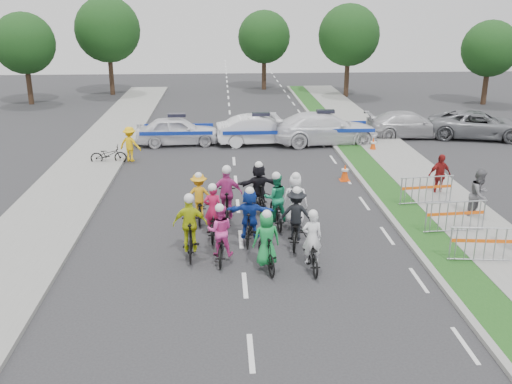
{
  "coord_description": "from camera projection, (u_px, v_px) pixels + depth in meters",
  "views": [
    {
      "loc": [
        -0.51,
        -13.23,
        7.03
      ],
      "look_at": [
        0.55,
        4.29,
        1.1
      ],
      "focal_mm": 40.0,
      "sensor_mm": 36.0,
      "label": 1
    }
  ],
  "objects": [
    {
      "name": "rider_8",
      "position": [
        276.0,
        206.0,
        18.5
      ],
      "size": [
        0.83,
        1.88,
        1.86
      ],
      "rotation": [
        0.0,
        0.0,
        3.24
      ],
      "color": "black",
      "rests_on": "ground"
    },
    {
      "name": "rider_5",
      "position": [
        250.0,
        219.0,
        17.17
      ],
      "size": [
        1.49,
        1.77,
        1.81
      ],
      "rotation": [
        0.0,
        0.0,
        2.99
      ],
      "color": "black",
      "rests_on": "ground"
    },
    {
      "name": "rider_4",
      "position": [
        296.0,
        222.0,
        17.04
      ],
      "size": [
        1.13,
        1.92,
        1.87
      ],
      "rotation": [
        0.0,
        0.0,
        2.95
      ],
      "color": "black",
      "rests_on": "ground"
    },
    {
      "name": "barrier_2",
      "position": [
        426.0,
        191.0,
        20.27
      ],
      "size": [
        2.04,
        0.73,
        1.12
      ],
      "primitive_type": null,
      "rotation": [
        0.0,
        0.0,
        0.12
      ],
      "color": "#A5A8AD",
      "rests_on": "ground"
    },
    {
      "name": "rider_2",
      "position": [
        220.0,
        239.0,
        16.02
      ],
      "size": [
        0.74,
        1.72,
        1.73
      ],
      "rotation": [
        0.0,
        0.0,
        3.11
      ],
      "color": "black",
      "rests_on": "ground"
    },
    {
      "name": "police_car_2",
      "position": [
        325.0,
        128.0,
        29.11
      ],
      "size": [
        5.66,
        2.72,
        1.59
      ],
      "primitive_type": "imported",
      "rotation": [
        0.0,
        0.0,
        1.66
      ],
      "color": "white",
      "rests_on": "ground"
    },
    {
      "name": "tree_3",
      "position": [
        108.0,
        30.0,
        42.97
      ],
      "size": [
        4.9,
        4.9,
        7.35
      ],
      "color": "#382619",
      "rests_on": "ground"
    },
    {
      "name": "barrier_0",
      "position": [
        485.0,
        246.0,
        15.77
      ],
      "size": [
        2.04,
        0.73,
        1.12
      ],
      "primitive_type": null,
      "rotation": [
        0.0,
        0.0,
        -0.11
      ],
      "color": "#A5A8AD",
      "rests_on": "ground"
    },
    {
      "name": "civilian_sedan",
      "position": [
        409.0,
        125.0,
        30.53
      ],
      "size": [
        4.72,
        1.94,
        1.37
      ],
      "primitive_type": "imported",
      "rotation": [
        0.0,
        0.0,
        1.57
      ],
      "color": "#B7B7BC",
      "rests_on": "ground"
    },
    {
      "name": "tree_1",
      "position": [
        349.0,
        35.0,
        42.22
      ],
      "size": [
        4.55,
        4.55,
        6.82
      ],
      "color": "#382619",
      "rests_on": "ground"
    },
    {
      "name": "tree_0",
      "position": [
        24.0,
        43.0,
        39.12
      ],
      "size": [
        4.2,
        4.2,
        6.3
      ],
      "color": "#382619",
      "rests_on": "ground"
    },
    {
      "name": "curb_right",
      "position": [
        385.0,
        211.0,
        19.79
      ],
      "size": [
        0.2,
        60.0,
        0.12
      ],
      "primitive_type": "cube",
      "color": "gray",
      "rests_on": "ground"
    },
    {
      "name": "rider_7",
      "position": [
        295.0,
        206.0,
        18.27
      ],
      "size": [
        0.85,
        1.86,
        1.91
      ],
      "rotation": [
        0.0,
        0.0,
        3.03
      ],
      "color": "black",
      "rests_on": "ground"
    },
    {
      "name": "rider_3",
      "position": [
        191.0,
        232.0,
        16.25
      ],
      "size": [
        0.98,
        1.85,
        1.94
      ],
      "rotation": [
        0.0,
        0.0,
        3.15
      ],
      "color": "black",
      "rests_on": "ground"
    },
    {
      "name": "marshal_hiviz",
      "position": [
        130.0,
        144.0,
        25.92
      ],
      "size": [
        1.18,
        0.93,
        1.6
      ],
      "primitive_type": "imported",
      "rotation": [
        0.0,
        0.0,
        2.77
      ],
      "color": "yellow",
      "rests_on": "ground"
    },
    {
      "name": "rider_6",
      "position": [
        213.0,
        219.0,
        17.59
      ],
      "size": [
        0.7,
        1.78,
        1.79
      ],
      "rotation": [
        0.0,
        0.0,
        3.09
      ],
      "color": "black",
      "rests_on": "ground"
    },
    {
      "name": "rider_10",
      "position": [
        199.0,
        202.0,
        18.91
      ],
      "size": [
        0.95,
        1.68,
        1.72
      ],
      "rotation": [
        0.0,
        0.0,
        3.14
      ],
      "color": "black",
      "rests_on": "ground"
    },
    {
      "name": "ground",
      "position": [
        245.0,
        285.0,
        14.79
      ],
      "size": [
        90.0,
        90.0,
        0.0
      ],
      "primitive_type": "plane",
      "color": "#28282B",
      "rests_on": "ground"
    },
    {
      "name": "rider_11",
      "position": [
        259.0,
        191.0,
        19.61
      ],
      "size": [
        1.54,
        1.83,
        1.86
      ],
      "rotation": [
        0.0,
        0.0,
        3.32
      ],
      "color": "black",
      "rests_on": "ground"
    },
    {
      "name": "civilian_suv",
      "position": [
        479.0,
        125.0,
        30.3
      ],
      "size": [
        5.58,
        3.61,
        1.43
      ],
      "primitive_type": "imported",
      "rotation": [
        0.0,
        0.0,
        1.31
      ],
      "color": "slate",
      "rests_on": "ground"
    },
    {
      "name": "tree_4",
      "position": [
        264.0,
        37.0,
        45.77
      ],
      "size": [
        4.2,
        4.2,
        6.3
      ],
      "color": "#382619",
      "rests_on": "ground"
    },
    {
      "name": "grass_strip",
      "position": [
        405.0,
        211.0,
        19.83
      ],
      "size": [
        1.2,
        60.0,
        0.11
      ],
      "primitive_type": "cube",
      "color": "#143F14",
      "rests_on": "ground"
    },
    {
      "name": "tree_2",
      "position": [
        490.0,
        49.0,
        39.17
      ],
      "size": [
        3.85,
        3.85,
        5.77
      ],
      "color": "#382619",
      "rests_on": "ground"
    },
    {
      "name": "rider_1",
      "position": [
        266.0,
        246.0,
        15.44
      ],
      "size": [
        0.82,
        1.74,
        1.77
      ],
      "rotation": [
        0.0,
        0.0,
        3.33
      ],
      "color": "black",
      "rests_on": "ground"
    },
    {
      "name": "rider_9",
      "position": [
        227.0,
        201.0,
        18.69
      ],
      "size": [
        1.02,
        1.93,
        2.01
      ],
      "rotation": [
        0.0,
        0.0,
        3.11
      ],
      "color": "black",
      "rests_on": "ground"
    },
    {
      "name": "police_car_0",
      "position": [
        178.0,
        131.0,
        28.96
      ],
      "size": [
        4.32,
        1.98,
        1.43
      ],
      "primitive_type": "imported",
      "rotation": [
        0.0,
        0.0,
        1.64
      ],
      "color": "white",
      "rests_on": "ground"
    },
    {
      "name": "parked_bike",
      "position": [
        108.0,
        155.0,
        25.63
      ],
      "size": [
        1.63,
        0.69,
        0.83
      ],
      "primitive_type": "imported",
      "rotation": [
        0.0,
        0.0,
        1.66
      ],
      "color": "black",
      "rests_on": "ground"
    },
    {
      "name": "barrier_1",
      "position": [
        455.0,
        218.0,
        17.79
      ],
      "size": [
        2.03,
        0.64,
        1.12
      ],
      "primitive_type": null,
      "rotation": [
        0.0,
        0.0,
        0.07
      ],
      "color": "#A5A8AD",
      "rests_on": "ground"
    },
    {
      "name": "spectator_2",
      "position": [
        440.0,
        175.0,
        21.3
      ],
      "size": [
        1.01,
        0.61,
        1.61
      ],
      "primitive_type": "imported",
      "rotation": [
        0.0,
        0.0,
        0.25
      ],
      "color": "maroon",
      "rests_on": "ground"
    },
    {
      "name": "sidewalk_right",
      "position": [
        456.0,
        210.0,
        19.93
      ],
      "size": [
        2.4,
        60.0,
        0.13
      ],
      "primitive_type": "cube",
      "color": "gray",
      "rests_on": "ground"
    },
    {
      "name": "sidewalk_left",
      "position": [
        45.0,
        218.0,
        19.12
      ],
      "size": [
        3.0,
        60.0,
        0.13
      ],
      "primitive_type": "cube",
      "color": "gray",
      "rests_on": "ground"
    },
    {
      "name": "police_car_1",
      "position": [
        261.0,
        130.0,
        29.01
      ],
      "size": [
        4.58,
        1.92,
        1.47
      ],
      "primitive_type": "imported",
      "rotation": [
        0.0,
        0.0,
        1.65
      ],
      "color": "white",
      "rests_on": "ground"
    },
    {
      "name": "rider_0",
      "position": [
        311.0,
        249.0,
        15.53
      ],
      "size": [
        0.66,
        1.74,
        1.76
      ],
      "rotation": [
        0.0,
        0.0,
        3.18
      ],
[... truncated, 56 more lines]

